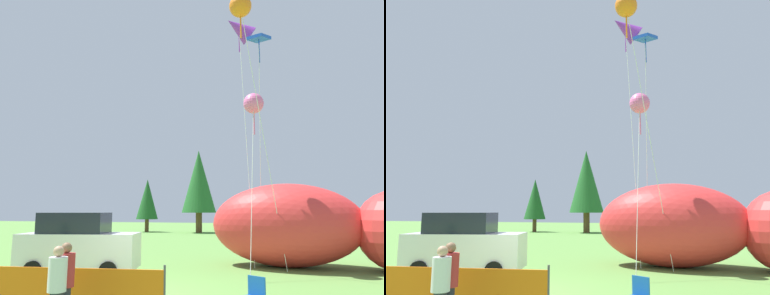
{
  "view_description": "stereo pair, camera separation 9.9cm",
  "coord_description": "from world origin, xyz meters",
  "views": [
    {
      "loc": [
        4.84,
        -9.98,
        2.26
      ],
      "look_at": [
        0.81,
        4.12,
        4.75
      ],
      "focal_mm": 35.0,
      "sensor_mm": 36.0,
      "label": 1
    },
    {
      "loc": [
        4.93,
        -9.95,
        2.26
      ],
      "look_at": [
        0.81,
        4.12,
        4.75
      ],
      "focal_mm": 35.0,
      "sensor_mm": 36.0,
      "label": 2
    }
  ],
  "objects": [
    {
      "name": "kite_purple_delta",
      "position": [
        2.21,
        8.14,
        11.61
      ],
      "size": [
        2.03,
        3.38,
        12.47
      ],
      "color": "silver",
      "rests_on": "ground"
    },
    {
      "name": "kite_blue_box",
      "position": [
        3.22,
        7.98,
        10.62
      ],
      "size": [
        1.23,
        1.24,
        11.07
      ],
      "color": "silver",
      "rests_on": "ground"
    },
    {
      "name": "kite_orange_flower",
      "position": [
        3.0,
        3.23,
        9.95
      ],
      "size": [
        1.73,
        2.3,
        10.43
      ],
      "color": "silver",
      "rests_on": "ground"
    },
    {
      "name": "inflatable_cat",
      "position": [
        5.29,
        6.21,
        1.56
      ],
      "size": [
        8.84,
        3.79,
        3.39
      ],
      "rotation": [
        0.0,
        0.0,
        -0.07
      ],
      "color": "red",
      "rests_on": "ground"
    },
    {
      "name": "ground_plane",
      "position": [
        0.0,
        0.0,
        0.0
      ],
      "size": [
        120.0,
        120.0,
        0.0
      ],
      "primitive_type": "plane",
      "color": "#609342"
    },
    {
      "name": "horizon_tree_mid",
      "position": [
        -5.44,
        28.62,
        5.33
      ],
      "size": [
        3.64,
        3.64,
        8.68
      ],
      "color": "brown",
      "rests_on": "ground"
    },
    {
      "name": "spectator_in_grey_shirt",
      "position": [
        0.36,
        -3.59,
        0.87
      ],
      "size": [
        0.35,
        0.35,
        1.6
      ],
      "color": "#2D2D38",
      "rests_on": "ground"
    },
    {
      "name": "safety_fence",
      "position": [
        -1.37,
        -2.69,
        0.51
      ],
      "size": [
        6.82,
        0.98,
        1.13
      ],
      "rotation": [
        0.0,
        0.0,
        0.14
      ],
      "color": "orange",
      "rests_on": "ground"
    },
    {
      "name": "horizon_tree_west",
      "position": [
        -11.32,
        28.63,
        3.5
      ],
      "size": [
        2.39,
        2.39,
        5.71
      ],
      "color": "brown",
      "rests_on": "ground"
    },
    {
      "name": "folding_chair",
      "position": [
        3.79,
        -1.53,
        0.5
      ],
      "size": [
        0.64,
        0.64,
        0.86
      ],
      "rotation": [
        0.0,
        0.0,
        -2.08
      ],
      "color": "#1959A5",
      "rests_on": "ground"
    },
    {
      "name": "kite_pink_octopus",
      "position": [
        3.21,
        4.86,
        6.56
      ],
      "size": [
        0.83,
        2.91,
        7.01
      ],
      "color": "silver",
      "rests_on": "ground"
    },
    {
      "name": "spectator_in_green_shirt",
      "position": [
        0.29,
        -3.23,
        0.89
      ],
      "size": [
        0.36,
        0.36,
        1.63
      ],
      "color": "#2D2D38",
      "rests_on": "ground"
    },
    {
      "name": "parked_car",
      "position": [
        -2.86,
        2.16,
        1.06
      ],
      "size": [
        4.39,
        2.56,
        2.2
      ],
      "rotation": [
        0.0,
        0.0,
        0.23
      ],
      "color": "white",
      "rests_on": "ground"
    }
  ]
}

